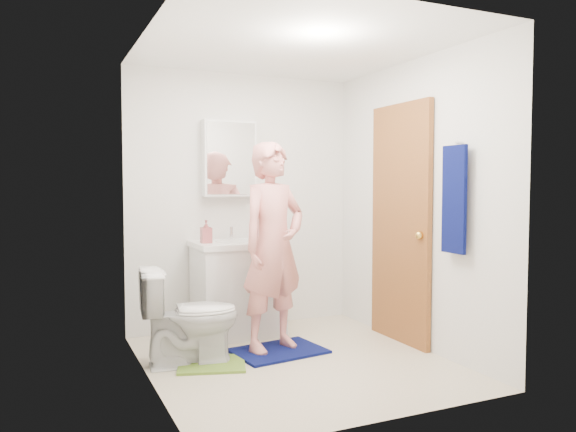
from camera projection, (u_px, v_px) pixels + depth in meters
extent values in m
cube|color=beige|center=(296.00, 362.00, 4.32)|extent=(2.20, 2.40, 0.02)
cube|color=white|center=(296.00, 44.00, 4.18)|extent=(2.20, 2.40, 0.02)
cube|color=silver|center=(242.00, 201.00, 5.35)|extent=(2.20, 0.02, 2.40)
cube|color=silver|center=(387.00, 213.00, 3.15)|extent=(2.20, 0.02, 2.40)
cube|color=silver|center=(147.00, 208.00, 3.79)|extent=(0.02, 2.40, 2.40)
cube|color=silver|center=(415.00, 204.00, 4.70)|extent=(0.02, 2.40, 2.40)
cube|color=white|center=(238.00, 291.00, 5.07)|extent=(0.75, 0.55, 0.80)
cube|color=white|center=(238.00, 244.00, 5.04)|extent=(0.79, 0.59, 0.05)
cylinder|color=white|center=(238.00, 242.00, 5.04)|extent=(0.40, 0.40, 0.03)
cylinder|color=silver|center=(231.00, 233.00, 5.20)|extent=(0.03, 0.03, 0.12)
cube|color=white|center=(229.00, 159.00, 5.20)|extent=(0.50, 0.12, 0.70)
cube|color=white|center=(231.00, 158.00, 5.15)|extent=(0.46, 0.01, 0.66)
cube|color=#A15F2C|center=(400.00, 223.00, 4.83)|extent=(0.05, 0.80, 2.05)
sphere|color=gold|center=(419.00, 235.00, 4.53)|extent=(0.07, 0.07, 0.07)
cube|color=#080F4F|center=(454.00, 199.00, 4.15)|extent=(0.03, 0.24, 0.80)
cylinder|color=silver|center=(459.00, 143.00, 4.14)|extent=(0.06, 0.02, 0.02)
imported|color=white|center=(190.00, 316.00, 4.23)|extent=(0.77, 0.49, 0.74)
cube|color=#080F4F|center=(278.00, 351.00, 4.55)|extent=(0.77, 0.59, 0.02)
cube|color=olive|center=(212.00, 364.00, 4.21)|extent=(0.60, 0.54, 0.02)
imported|color=#A84E52|center=(206.00, 232.00, 4.88)|extent=(0.09, 0.09, 0.20)
imported|color=#643B83|center=(264.00, 233.00, 5.26)|extent=(0.14, 0.14, 0.10)
imported|color=#E38780|center=(273.00, 246.00, 4.54)|extent=(0.71, 0.57, 1.68)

